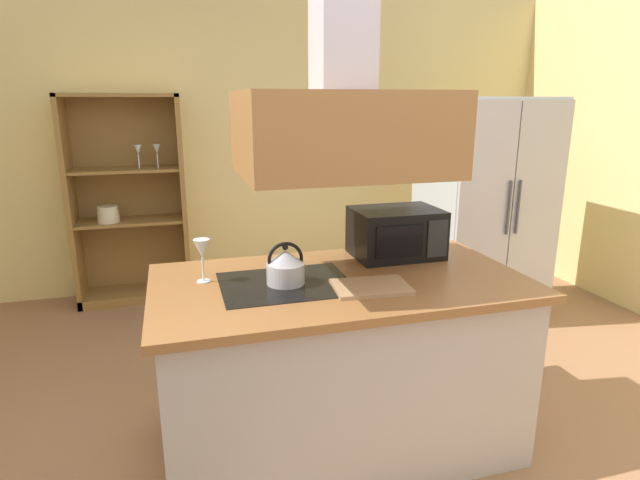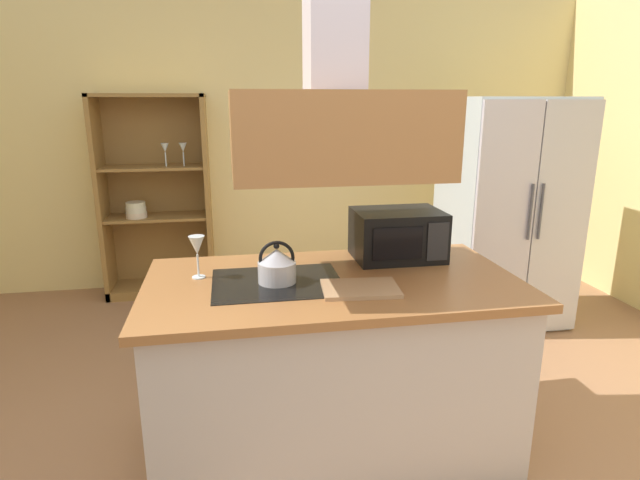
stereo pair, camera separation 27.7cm
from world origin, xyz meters
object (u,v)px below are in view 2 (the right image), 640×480
at_px(refrigerator, 506,212).
at_px(wine_glass_on_counter, 197,247).
at_px(microwave, 397,235).
at_px(kettle, 277,265).
at_px(cutting_board, 360,289).
at_px(dish_cabinet, 157,208).

height_order(refrigerator, wine_glass_on_counter, refrigerator).
xyz_separation_m(refrigerator, microwave, (-1.25, -1.09, 0.16)).
distance_m(kettle, cutting_board, 0.40).
height_order(kettle, wine_glass_on_counter, wine_glass_on_counter).
bearing_deg(kettle, microwave, 22.40).
bearing_deg(dish_cabinet, wine_glass_on_counter, -78.34).
height_order(refrigerator, cutting_board, refrigerator).
distance_m(dish_cabinet, wine_glass_on_counter, 2.40).
bearing_deg(dish_cabinet, kettle, -71.10).
relative_size(cutting_board, wine_glass_on_counter, 1.65).
bearing_deg(dish_cabinet, cutting_board, -65.53).
relative_size(refrigerator, microwave, 3.80).
bearing_deg(wine_glass_on_counter, kettle, -20.35).
xyz_separation_m(dish_cabinet, cutting_board, (1.20, -2.64, 0.12)).
relative_size(kettle, cutting_board, 0.58).
distance_m(dish_cabinet, microwave, 2.68).
bearing_deg(microwave, refrigerator, 41.05).
bearing_deg(dish_cabinet, microwave, -55.35).
height_order(refrigerator, microwave, refrigerator).
xyz_separation_m(dish_cabinet, kettle, (0.85, -2.47, 0.20)).
relative_size(refrigerator, dish_cabinet, 0.98).
xyz_separation_m(cutting_board, wine_glass_on_counter, (-0.72, 0.30, 0.14)).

